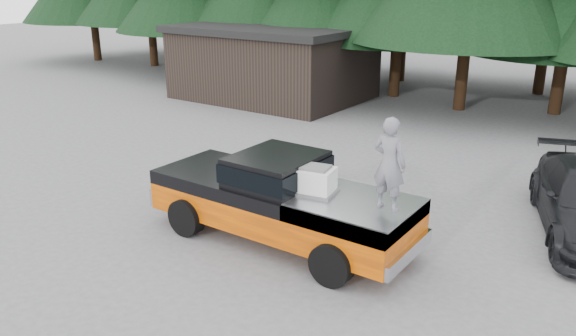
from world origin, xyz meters
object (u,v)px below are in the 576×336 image
Objects in this scene: pickup_truck at (281,212)px; man_on_bed at (389,164)px; air_compressor at (315,181)px; utility_building at (273,62)px.

man_on_bed is at bearing 0.12° from pickup_truck.
air_compressor is 15.73m from utility_building.
man_on_bed is at bearing -46.30° from utility_building.
utility_building is (-9.99, 12.14, 0.09)m from air_compressor.
man_on_bed is 16.66m from utility_building.
utility_building reaches higher than pickup_truck.
utility_building is at bearing 127.00° from pickup_truck.
air_compressor is 0.41× the size of man_on_bed.
man_on_bed is (2.43, 0.01, 1.54)m from pickup_truck.
man_on_bed reaches higher than pickup_truck.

